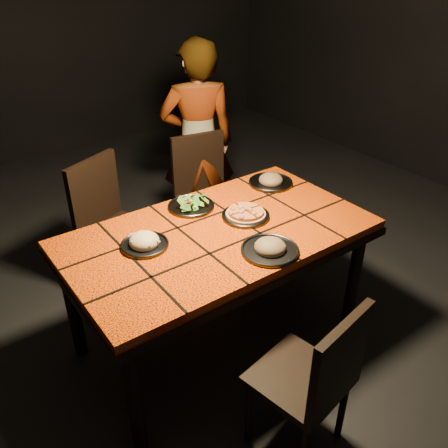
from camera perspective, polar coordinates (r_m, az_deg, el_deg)
room_shell at (r=2.19m, az=-0.81°, el=16.16°), size 6.04×7.04×3.08m
dining_table at (r=2.53m, az=-0.68°, el=-2.32°), size 1.62×0.92×0.75m
chair_near at (r=2.13m, az=11.00°, el=-17.54°), size 0.44×0.44×0.84m
chair_far_left at (r=3.15m, az=-13.63°, el=0.67°), size 0.54×0.54×0.91m
chair_far_right at (r=3.49m, az=-2.43°, el=4.43°), size 0.46×0.46×0.88m
diner at (r=3.59m, az=-3.16°, el=9.63°), size 0.65×0.56×1.52m
plate_pizza at (r=2.60m, az=2.62°, el=1.16°), size 0.26×0.26×0.04m
plate_pasta at (r=2.38m, az=-9.55°, el=-2.23°), size 0.24×0.24×0.08m
plate_salad at (r=2.70m, az=-3.99°, el=2.47°), size 0.27×0.27×0.07m
plate_mushroom_a at (r=2.32m, az=5.56°, el=-2.83°), size 0.29×0.29×0.09m
plate_mushroom_b at (r=2.99m, az=5.65°, el=5.26°), size 0.28×0.28×0.09m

